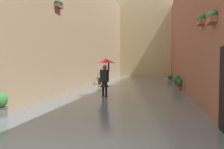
% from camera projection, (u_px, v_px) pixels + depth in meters
% --- Properties ---
extents(ground_plane, '(68.59, 68.59, 0.00)m').
position_uv_depth(ground_plane, '(134.00, 87.00, 17.24)').
color(ground_plane, gray).
extents(flood_water, '(7.63, 33.44, 0.07)m').
position_uv_depth(flood_water, '(134.00, 87.00, 17.24)').
color(flood_water, slate).
rests_on(flood_water, ground_plane).
extents(building_facade_left, '(2.04, 31.44, 9.21)m').
position_uv_depth(building_facade_left, '(195.00, 24.00, 16.15)').
color(building_facade_left, '#935642').
rests_on(building_facade_left, ground_plane).
extents(building_facade_right, '(2.04, 31.44, 9.42)m').
position_uv_depth(building_facade_right, '(79.00, 26.00, 17.88)').
color(building_facade_right, tan).
rests_on(building_facade_right, ground_plane).
extents(building_facade_far, '(10.43, 1.80, 12.47)m').
position_uv_depth(building_facade_far, '(146.00, 31.00, 31.26)').
color(building_facade_far, tan).
rests_on(building_facade_far, ground_plane).
extents(person_wading, '(1.01, 1.01, 2.11)m').
position_uv_depth(person_wading, '(105.00, 70.00, 11.71)').
color(person_wading, '#4C4233').
rests_on(person_wading, ground_plane).
extents(potted_plant_mid_left, '(0.34, 0.34, 0.85)m').
position_uv_depth(potted_plant_mid_left, '(180.00, 85.00, 14.48)').
color(potted_plant_mid_left, brown).
rests_on(potted_plant_mid_left, ground_plane).
extents(potted_plant_near_right, '(0.52, 0.52, 0.81)m').
position_uv_depth(potted_plant_near_right, '(100.00, 80.00, 18.69)').
color(potted_plant_near_right, '#9E563D').
rests_on(potted_plant_near_right, ground_plane).
extents(potted_plant_near_left, '(0.53, 0.53, 0.96)m').
position_uv_depth(potted_plant_near_left, '(177.00, 81.00, 16.20)').
color(potted_plant_near_left, brown).
rests_on(potted_plant_near_left, ground_plane).
extents(potted_plant_far_right, '(0.45, 0.45, 0.86)m').
position_uv_depth(potted_plant_far_right, '(0.00, 105.00, 7.31)').
color(potted_plant_far_right, '#66605B').
rests_on(potted_plant_far_right, ground_plane).
extents(potted_plant_far_left, '(0.51, 0.51, 0.68)m').
position_uv_depth(potted_plant_far_left, '(170.00, 78.00, 22.88)').
color(potted_plant_far_left, '#66605B').
rests_on(potted_plant_far_left, ground_plane).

